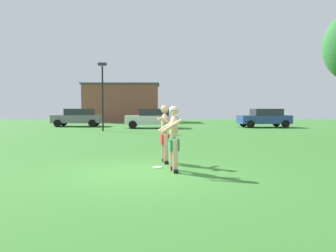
% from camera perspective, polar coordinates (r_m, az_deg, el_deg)
% --- Properties ---
extents(ground_plane, '(80.00, 80.00, 0.00)m').
position_cam_1_polar(ground_plane, '(8.65, -4.01, -7.96)').
color(ground_plane, '#38752D').
extents(player_with_cap, '(0.62, 0.68, 1.71)m').
position_cam_1_polar(player_with_cap, '(8.78, 0.91, -1.57)').
color(player_with_cap, black).
rests_on(player_with_cap, ground_plane).
extents(player_in_red, '(0.65, 0.68, 1.74)m').
position_cam_1_polar(player_in_red, '(10.16, -0.52, -1.06)').
color(player_in_red, black).
rests_on(player_in_red, ground_plane).
extents(frisbee, '(0.26, 0.26, 0.03)m').
position_cam_1_polar(frisbee, '(9.41, -1.77, -6.97)').
color(frisbee, white).
rests_on(frisbee, ground_plane).
extents(car_white_near_post, '(4.35, 2.11, 1.58)m').
position_cam_1_polar(car_white_near_post, '(27.83, -2.67, 1.37)').
color(car_white_near_post, white).
rests_on(car_white_near_post, ground_plane).
extents(car_gray_mid_lot, '(4.31, 2.03, 1.58)m').
position_cam_1_polar(car_gray_mid_lot, '(31.25, -14.94, 1.45)').
color(car_gray_mid_lot, slate).
rests_on(car_gray_mid_lot, ground_plane).
extents(car_blue_far_end, '(4.45, 2.35, 1.58)m').
position_cam_1_polar(car_blue_far_end, '(29.96, 15.98, 1.37)').
color(car_blue_far_end, '#2D478C').
rests_on(car_blue_far_end, ground_plane).
extents(lamp_post, '(0.60, 0.24, 4.85)m').
position_cam_1_polar(lamp_post, '(24.62, -10.98, 6.26)').
color(lamp_post, black).
rests_on(lamp_post, ground_plane).
extents(outbuilding_behind_lot, '(9.09, 4.93, 4.55)m').
position_cam_1_polar(outbuilding_behind_lot, '(41.56, -7.79, 3.91)').
color(outbuilding_behind_lot, brown).
rests_on(outbuilding_behind_lot, ground_plane).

